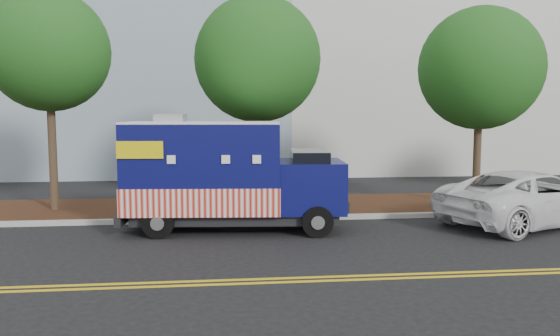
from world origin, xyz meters
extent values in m
plane|color=black|center=(0.00, 0.00, 0.00)|extent=(120.00, 120.00, 0.00)
cube|color=#9E9E99|center=(0.00, 1.40, 0.07)|extent=(120.00, 0.18, 0.15)
cube|color=black|center=(0.00, 3.50, 0.07)|extent=(120.00, 4.00, 0.15)
cube|color=gold|center=(0.00, -4.45, 0.01)|extent=(120.00, 0.10, 0.01)
cube|color=gold|center=(0.00, -4.70, 0.01)|extent=(120.00, 0.10, 0.01)
cylinder|color=#38281C|center=(-6.96, 3.29, 2.15)|extent=(0.26, 0.26, 4.30)
sphere|color=#1E4F16|center=(-6.96, 3.29, 5.26)|extent=(3.85, 3.85, 3.85)
cylinder|color=#38281C|center=(-0.28, 3.63, 2.02)|extent=(0.26, 0.26, 4.03)
sphere|color=#1E4F16|center=(-0.28, 3.63, 5.09)|extent=(4.25, 4.25, 4.25)
cylinder|color=#38281C|center=(7.18, 2.79, 1.88)|extent=(0.26, 0.26, 3.75)
sphere|color=#1E4F16|center=(7.18, 2.79, 4.79)|extent=(4.13, 4.13, 4.13)
cube|color=#473828|center=(-1.37, 1.55, 1.20)|extent=(0.06, 0.06, 2.40)
cube|color=black|center=(-1.14, 0.26, 0.42)|extent=(5.74, 2.35, 0.28)
cube|color=#0A0C49|center=(-2.04, 0.33, 1.80)|extent=(4.37, 2.63, 2.40)
cube|color=#B6180B|center=(-2.04, 0.33, 0.95)|extent=(4.42, 2.69, 0.75)
cube|color=white|center=(-2.04, 0.33, 3.02)|extent=(4.37, 2.63, 0.06)
cube|color=#B7B7BA|center=(-2.94, 0.40, 3.15)|extent=(0.86, 0.86, 0.22)
cube|color=#0A0C49|center=(0.95, 0.09, 1.25)|extent=(1.97, 2.29, 1.40)
cube|color=black|center=(0.90, 0.09, 1.92)|extent=(1.15, 2.02, 0.65)
cube|color=black|center=(1.87, 0.02, 0.78)|extent=(0.24, 2.00, 0.30)
cube|color=black|center=(-4.18, 0.50, 0.45)|extent=(0.36, 2.26, 0.28)
cube|color=#B7B7BA|center=(-4.15, 0.50, 1.85)|extent=(0.18, 1.80, 1.90)
cube|color=#B7B7BA|center=(-1.65, 1.49, 1.85)|extent=(1.80, 0.18, 1.10)
cube|color=yellow|center=(-3.63, -0.73, 2.35)|extent=(1.20, 0.12, 0.45)
cube|color=yellow|center=(-3.44, 1.64, 2.35)|extent=(1.20, 0.12, 0.45)
cylinder|color=black|center=(0.97, -0.94, 0.42)|extent=(0.86, 0.35, 0.84)
cylinder|color=black|center=(1.13, 1.10, 0.42)|extent=(0.86, 0.35, 0.84)
cylinder|color=black|center=(-3.22, -0.60, 0.42)|extent=(0.86, 0.35, 0.84)
cylinder|color=black|center=(-3.06, 1.44, 0.42)|extent=(0.86, 0.35, 0.84)
imported|color=white|center=(7.49, -0.05, 0.80)|extent=(6.35, 4.49, 1.61)
camera|label=1|loc=(-1.59, -14.98, 3.30)|focal=35.00mm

